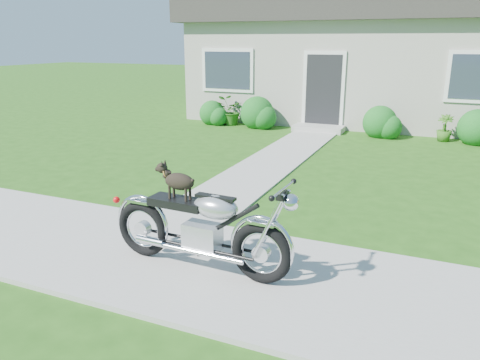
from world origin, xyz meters
name	(u,v)px	position (x,y,z in m)	size (l,w,h in m)	color
ground	(255,276)	(0.00, 0.00, 0.00)	(80.00, 80.00, 0.00)	#235114
sidewalk	(255,274)	(0.00, 0.00, 0.02)	(24.00, 2.20, 0.04)	#9E9B93
walkway	(276,159)	(-1.50, 5.00, 0.01)	(1.20, 8.00, 0.03)	#9E9B93
house	(393,51)	(0.00, 11.99, 2.16)	(12.60, 7.03, 4.50)	#AFAA9E
shrub_row	(368,122)	(-0.13, 8.50, 0.39)	(9.70, 0.99, 0.99)	#185E1D
potted_plant_left	(230,111)	(-4.22, 8.55, 0.43)	(0.77, 0.67, 0.86)	#255A18
potted_plant_right	(445,128)	(1.77, 8.55, 0.34)	(0.38, 0.38, 0.68)	#356A1D
motorcycle_with_dog	(201,226)	(-0.57, -0.15, 0.55)	(2.22, 0.60, 1.16)	black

